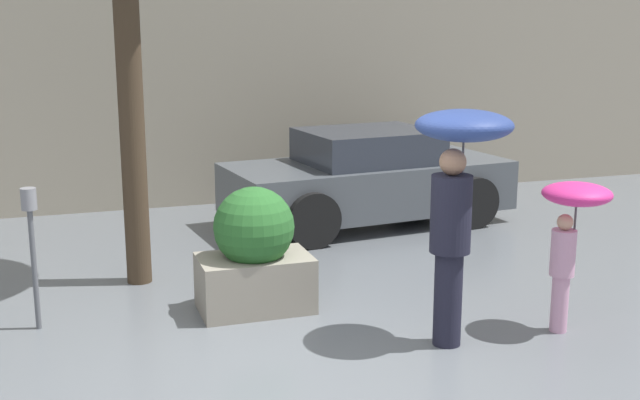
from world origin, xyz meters
TOP-DOWN VIEW (x-y plane):
  - ground_plane at (0.00, 0.00)m, footprint 40.00×40.00m
  - building_facade at (0.00, 6.50)m, footprint 18.00×0.30m
  - planter_box at (0.11, 1.53)m, footprint 1.10×0.79m
  - person_adult at (1.59, 0.19)m, footprint 0.84×0.84m
  - person_child at (2.70, 0.09)m, footprint 0.62×0.62m
  - parked_car_near at (2.45, 4.44)m, footprint 4.09×2.23m
  - parking_meter at (-1.92, 1.67)m, footprint 0.14×0.14m

SIDE VIEW (x-z plane):
  - ground_plane at x=0.00m, z-range 0.00..0.00m
  - planter_box at x=0.11m, z-range -0.04..1.20m
  - parked_car_near at x=2.45m, z-range -0.03..1.30m
  - parking_meter at x=-1.92m, z-range 0.29..1.62m
  - person_child at x=2.70m, z-range 0.37..1.76m
  - person_adult at x=1.59m, z-range 0.47..2.54m
  - building_facade at x=0.00m, z-range 0.00..6.00m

